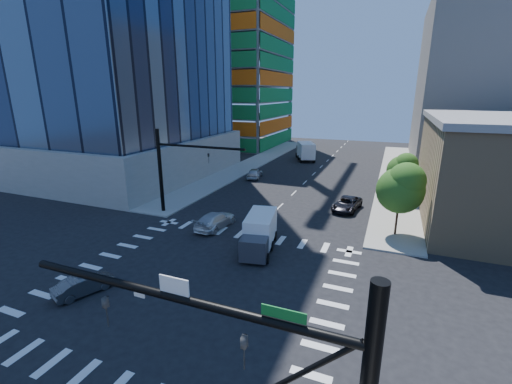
% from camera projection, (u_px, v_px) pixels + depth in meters
% --- Properties ---
extents(ground, '(160.00, 160.00, 0.00)m').
position_uv_depth(ground, '(200.00, 284.00, 23.74)').
color(ground, black).
rests_on(ground, ground).
extents(road_markings, '(20.00, 20.00, 0.01)m').
position_uv_depth(road_markings, '(200.00, 284.00, 23.74)').
color(road_markings, silver).
rests_on(road_markings, ground).
extents(sidewalk_ne, '(5.00, 60.00, 0.15)m').
position_uv_depth(sidewalk_ne, '(396.00, 175.00, 54.91)').
color(sidewalk_ne, '#9C9B94').
rests_on(sidewalk_ne, ground).
extents(sidewalk_nw, '(5.00, 60.00, 0.15)m').
position_uv_depth(sidewalk_nw, '(252.00, 163.00, 63.83)').
color(sidewalk_nw, '#9C9B94').
rests_on(sidewalk_nw, ground).
extents(construction_building, '(25.16, 34.50, 70.60)m').
position_uv_depth(construction_building, '(229.00, 41.00, 81.82)').
color(construction_building, slate).
rests_on(construction_building, ground).
extents(bg_building_ne, '(24.00, 30.00, 28.00)m').
position_uv_depth(bg_building_ne, '(496.00, 85.00, 59.21)').
color(bg_building_ne, slate).
rests_on(bg_building_ne, ground).
extents(signal_mast_nw, '(10.20, 0.40, 9.00)m').
position_uv_depth(signal_mast_nw, '(171.00, 164.00, 36.02)').
color(signal_mast_nw, black).
rests_on(signal_mast_nw, sidewalk_nw).
extents(tree_south, '(4.16, 4.16, 6.82)m').
position_uv_depth(tree_south, '(402.00, 187.00, 30.31)').
color(tree_south, '#382316').
rests_on(tree_south, sidewalk_ne).
extents(tree_north, '(3.54, 3.52, 5.78)m').
position_uv_depth(tree_north, '(403.00, 168.00, 41.10)').
color(tree_north, '#382316').
rests_on(tree_north, sidewalk_ne).
extents(car_nb_far, '(3.16, 5.51, 1.45)m').
position_uv_depth(car_nb_far, '(347.00, 204.00, 38.46)').
color(car_nb_far, black).
rests_on(car_nb_far, ground).
extents(car_sb_near, '(2.58, 5.44, 1.53)m').
position_uv_depth(car_sb_near, '(215.00, 220.00, 33.45)').
color(car_sb_near, white).
rests_on(car_sb_near, ground).
extents(car_sb_mid, '(2.65, 4.89, 1.58)m').
position_uv_depth(car_sb_mid, '(255.00, 173.00, 52.75)').
color(car_sb_mid, silver).
rests_on(car_sb_mid, ground).
extents(car_sb_cross, '(2.66, 4.02, 1.25)m').
position_uv_depth(car_sb_cross, '(84.00, 285.00, 22.48)').
color(car_sb_cross, '#444548').
rests_on(car_sb_cross, ground).
extents(box_truck_near, '(3.38, 5.90, 2.91)m').
position_uv_depth(box_truck_near, '(259.00, 236.00, 28.40)').
color(box_truck_near, black).
rests_on(box_truck_near, ground).
extents(box_truck_far, '(5.29, 7.28, 3.51)m').
position_uv_depth(box_truck_far, '(305.00, 152.00, 66.96)').
color(box_truck_far, black).
rests_on(box_truck_far, ground).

